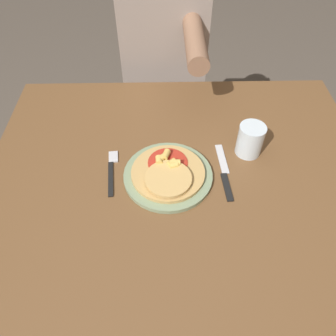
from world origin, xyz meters
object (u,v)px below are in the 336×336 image
pizza (168,172)px  drinking_glass (250,140)px  plate (168,175)px  fork (112,169)px  dining_table (179,193)px  knife (224,172)px  person_diner (164,61)px

pizza → drinking_glass: 0.27m
plate → fork: bearing=169.7°
dining_table → plate: bearing=-150.5°
pizza → knife: 0.17m
knife → plate: bearing=-175.6°
plate → drinking_glass: 0.27m
dining_table → knife: bearing=-3.7°
pizza → drinking_glass: (0.25, 0.10, 0.03)m
pizza → person_diner: (-0.00, 0.68, -0.04)m
plate → pizza: size_ratio=1.21×
plate → fork: plate is taller
fork → plate: bearing=-10.3°
fork → knife: bearing=-3.0°
fork → person_diner: bearing=75.5°
knife → drinking_glass: 0.13m
pizza → knife: size_ratio=0.97×
fork → person_diner: (0.17, 0.64, -0.02)m
dining_table → pizza: pizza is taller
drinking_glass → dining_table: bearing=-160.0°
plate → knife: (0.17, 0.01, -0.00)m
dining_table → person_diner: (-0.04, 0.65, 0.09)m
pizza → person_diner: size_ratio=0.17×
pizza → dining_table: bearing=33.2°
pizza → knife: (0.17, 0.02, -0.02)m
dining_table → fork: fork is taller
fork → pizza: bearing=-11.4°
pizza → fork: 0.17m
pizza → knife: bearing=5.5°
dining_table → pizza: (-0.04, -0.02, 0.13)m
dining_table → drinking_glass: bearing=20.0°
knife → drinking_glass: drinking_glass is taller
fork → person_diner: person_diner is taller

